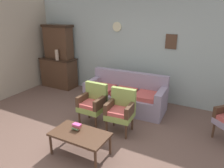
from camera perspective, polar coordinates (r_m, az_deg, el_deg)
name	(u,v)px	position (r m, az deg, el deg)	size (l,w,h in m)	color
ground_plane	(84,143)	(4.33, -7.50, -15.12)	(7.68, 7.68, 0.00)	brown
wall_back_with_decor	(137,50)	(5.99, 6.72, 8.87)	(6.40, 0.09, 2.70)	#939E99
side_cabinet	(59,72)	(7.19, -13.80, 2.99)	(1.16, 0.55, 0.93)	#472D1E
cabinet_upper_hutch	(58,41)	(7.04, -14.02, 10.85)	(0.99, 0.38, 1.03)	#472D1E
vase_on_cabinet	(57,55)	(6.81, -14.35, 7.45)	(0.11, 0.11, 0.32)	tan
floral_couch	(126,96)	(5.49, 3.63, -3.24)	(2.02, 0.88, 0.90)	gray
armchair_row_middle	(93,102)	(4.75, -5.03, -4.78)	(0.52, 0.49, 0.90)	#849947
armchair_by_doorway	(121,109)	(4.42, 2.32, -6.63)	(0.56, 0.53, 0.90)	#849947
coffee_table	(80,136)	(3.85, -8.46, -13.30)	(1.00, 0.56, 0.42)	#472D1E
book_stack_on_table	(77,126)	(3.91, -9.28, -10.99)	(0.16, 0.11, 0.11)	tan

